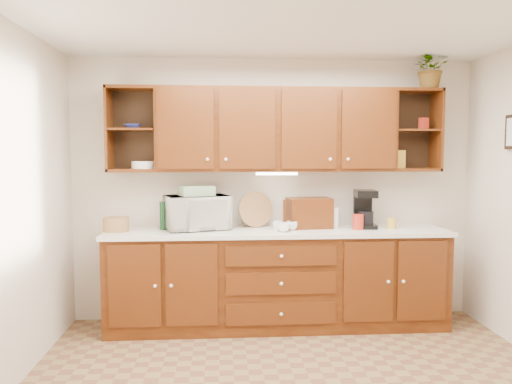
{
  "coord_description": "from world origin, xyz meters",
  "views": [
    {
      "loc": [
        -0.53,
        -3.24,
        1.67
      ],
      "look_at": [
        -0.23,
        1.15,
        1.32
      ],
      "focal_mm": 35.0,
      "sensor_mm": 36.0,
      "label": 1
    }
  ],
  "objects": [
    {
      "name": "ceiling",
      "position": [
        0.0,
        0.0,
        2.6
      ],
      "size": [
        4.0,
        4.0,
        0.0
      ],
      "primitive_type": "plane",
      "rotation": [
        3.14,
        0.0,
        0.0
      ],
      "color": "white",
      "rests_on": "back_wall"
    },
    {
      "name": "back_wall",
      "position": [
        0.0,
        1.75,
        1.3
      ],
      "size": [
        4.0,
        0.0,
        4.0
      ],
      "primitive_type": "plane",
      "rotation": [
        1.57,
        0.0,
        0.0
      ],
      "color": "beige",
      "rests_on": "floor"
    },
    {
      "name": "base_cabinets",
      "position": [
        0.0,
        1.45,
        0.45
      ],
      "size": [
        3.2,
        0.6,
        0.9
      ],
      "primitive_type": "cube",
      "color": "#391606",
      "rests_on": "floor"
    },
    {
      "name": "countertop",
      "position": [
        0.0,
        1.44,
        0.92
      ],
      "size": [
        3.24,
        0.64,
        0.04
      ],
      "primitive_type": "cube",
      "color": "white",
      "rests_on": "base_cabinets"
    },
    {
      "name": "upper_cabinets",
      "position": [
        0.01,
        1.59,
        1.89
      ],
      "size": [
        3.2,
        0.33,
        0.8
      ],
      "color": "#391606",
      "rests_on": "back_wall"
    },
    {
      "name": "undercabinet_light",
      "position": [
        0.0,
        1.53,
        1.47
      ],
      "size": [
        0.4,
        0.05,
        0.02
      ],
      "primitive_type": "cube",
      "color": "white",
      "rests_on": "upper_cabinets"
    },
    {
      "name": "wicker_basket",
      "position": [
        -1.52,
        1.46,
        1.0
      ],
      "size": [
        0.3,
        0.3,
        0.13
      ],
      "primitive_type": "cylinder",
      "rotation": [
        0.0,
        0.0,
        0.28
      ],
      "color": "#A47044",
      "rests_on": "countertop"
    },
    {
      "name": "microwave",
      "position": [
        -0.77,
        1.52,
        1.1
      ],
      "size": [
        0.68,
        0.56,
        0.32
      ],
      "primitive_type": "imported",
      "rotation": [
        0.0,
        0.0,
        0.32
      ],
      "color": "#EFE4CE",
      "rests_on": "countertop"
    },
    {
      "name": "towel_stack",
      "position": [
        -0.77,
        1.52,
        1.31
      ],
      "size": [
        0.36,
        0.31,
        0.09
      ],
      "primitive_type": "cube",
      "rotation": [
        0.0,
        0.0,
        0.32
      ],
      "color": "#CBC45F",
      "rests_on": "microwave"
    },
    {
      "name": "wine_bottle",
      "position": [
        -1.09,
        1.52,
        1.08
      ],
      "size": [
        0.07,
        0.07,
        0.27
      ],
      "primitive_type": "cylinder",
      "rotation": [
        0.0,
        0.0,
        0.02
      ],
      "color": "black",
      "rests_on": "countertop"
    },
    {
      "name": "woven_tray",
      "position": [
        -0.2,
        1.64,
        0.95
      ],
      "size": [
        0.36,
        0.2,
        0.35
      ],
      "primitive_type": "cylinder",
      "rotation": [
        1.36,
        0.0,
        0.31
      ],
      "color": "#A47044",
      "rests_on": "countertop"
    },
    {
      "name": "bread_box",
      "position": [
        0.32,
        1.54,
        1.09
      ],
      "size": [
        0.45,
        0.31,
        0.29
      ],
      "primitive_type": "cube",
      "rotation": [
        0.0,
        0.0,
        0.11
      ],
      "color": "#391606",
      "rests_on": "countertop"
    },
    {
      "name": "mug_tree",
      "position": [
        0.06,
        1.38,
        0.99
      ],
      "size": [
        0.27,
        0.27,
        0.29
      ],
      "rotation": [
        0.0,
        0.0,
        0.34
      ],
      "color": "#391606",
      "rests_on": "countertop"
    },
    {
      "name": "canister_red",
      "position": [
        0.77,
        1.4,
        1.01
      ],
      "size": [
        0.11,
        0.11,
        0.14
      ],
      "primitive_type": "cylinder",
      "rotation": [
        0.0,
        0.0,
        0.09
      ],
      "color": "#AC2819",
      "rests_on": "countertop"
    },
    {
      "name": "canister_white",
      "position": [
        0.57,
        1.51,
        1.04
      ],
      "size": [
        0.09,
        0.09,
        0.2
      ],
      "primitive_type": "cylinder",
      "rotation": [
        0.0,
        0.0,
        0.15
      ],
      "color": "white",
      "rests_on": "countertop"
    },
    {
      "name": "canister_yellow",
      "position": [
        1.11,
        1.44,
        0.99
      ],
      "size": [
        0.11,
        0.11,
        0.1
      ],
      "primitive_type": "cylinder",
      "rotation": [
        0.0,
        0.0,
        -0.34
      ],
      "color": "gold",
      "rests_on": "countertop"
    },
    {
      "name": "coffee_maker",
      "position": [
        0.87,
        1.52,
        1.12
      ],
      "size": [
        0.22,
        0.28,
        0.37
      ],
      "rotation": [
        0.0,
        0.0,
        -0.1
      ],
      "color": "black",
      "rests_on": "countertop"
    },
    {
      "name": "bowl_stack",
      "position": [
        -1.36,
        1.57,
        1.92
      ],
      "size": [
        0.17,
        0.17,
        0.04
      ],
      "primitive_type": "imported",
      "rotation": [
        0.0,
        0.0,
        -0.06
      ],
      "color": "navy",
      "rests_on": "upper_cabinets"
    },
    {
      "name": "plate_stack",
      "position": [
        -1.27,
        1.57,
        1.56
      ],
      "size": [
        0.28,
        0.28,
        0.07
      ],
      "primitive_type": "cylinder",
      "rotation": [
        0.0,
        0.0,
        0.25
      ],
      "color": "white",
      "rests_on": "upper_cabinets"
    },
    {
      "name": "pantry_box_yellow",
      "position": [
        1.22,
        1.58,
        1.61
      ],
      "size": [
        0.11,
        0.09,
        0.17
      ],
      "primitive_type": "cube",
      "rotation": [
        0.0,
        0.0,
        0.15
      ],
      "color": "gold",
      "rests_on": "upper_cabinets"
    },
    {
      "name": "pantry_box_red",
      "position": [
        1.45,
        1.55,
        1.96
      ],
      "size": [
        0.09,
        0.09,
        0.11
      ],
      "primitive_type": "cube",
      "rotation": [
        0.0,
        0.0,
        0.31
      ],
      "color": "#AC2819",
      "rests_on": "upper_cabinets"
    },
    {
      "name": "potted_plant",
      "position": [
        1.5,
        1.55,
        2.49
      ],
      "size": [
        0.43,
        0.4,
        0.39
      ],
      "primitive_type": "imported",
      "rotation": [
        0.0,
        0.0,
        0.33
      ],
      "color": "#999999",
      "rests_on": "upper_cabinets"
    }
  ]
}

